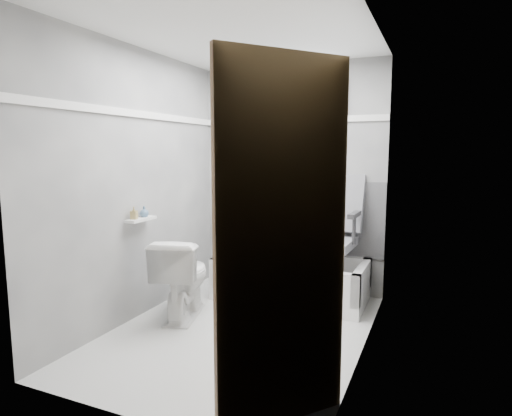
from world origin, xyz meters
The scene contains 19 objects.
floor centered at (0.00, 0.00, 0.00)m, with size 2.60×2.60×0.00m, color white.
ceiling centered at (0.00, 0.00, 2.40)m, with size 2.60×2.60×0.00m, color silver.
wall_back centered at (0.00, 1.30, 1.20)m, with size 2.00×0.02×2.40m, color slate.
wall_front centered at (0.00, -1.30, 1.20)m, with size 2.00×0.02×2.40m, color slate.
wall_left centered at (-1.00, 0.00, 1.20)m, with size 0.02×2.60×2.40m, color slate.
wall_right centered at (1.00, 0.00, 1.20)m, with size 0.02×2.60×2.40m, color slate.
bathtub centered at (0.13, 0.93, 0.21)m, with size 1.50×0.70×0.42m, color white, non-canonical shape.
office_chair centered at (0.46, 0.95, 0.70)m, with size 0.67×0.67×1.16m, color slate, non-canonical shape.
toilet centered at (-0.62, 0.11, 0.36)m, with size 0.41×0.74×0.73m, color white.
door centered at (0.98, -1.28, 1.00)m, with size 0.78×0.78×2.00m, color brown, non-canonical shape.
window centered at (0.25, 1.29, 2.02)m, with size 0.66×0.04×0.40m, color black, non-canonical shape.
backerboard centered at (0.25, 1.29, 0.80)m, with size 1.50×0.02×0.78m, color #4C4C4F.
trim_back centered at (0.00, 1.29, 1.82)m, with size 2.00×0.02×0.06m, color white.
trim_left centered at (-0.99, 0.00, 1.82)m, with size 0.02×2.60×0.06m, color white.
pole centered at (-0.10, 1.06, 1.05)m, with size 0.02×0.02×1.95m, color silver.
shelf centered at (-0.93, -0.06, 0.90)m, with size 0.10×0.32×0.03m, color silver.
soap_bottle_a centered at (-0.94, -0.14, 0.97)m, with size 0.05×0.05×0.12m, color olive.
soap_bottle_b centered at (-0.94, 0.00, 0.96)m, with size 0.08×0.08×0.10m, color #496786.
faucet centered at (-0.20, 1.27, 0.55)m, with size 0.26×0.10×0.16m, color silver, non-canonical shape.
Camera 1 is at (1.47, -3.07, 1.50)m, focal length 30.00 mm.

